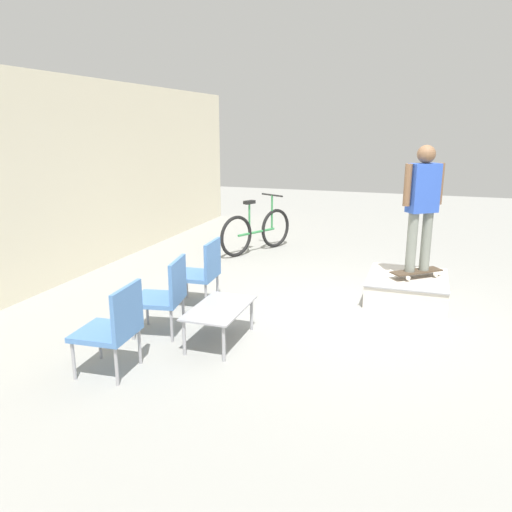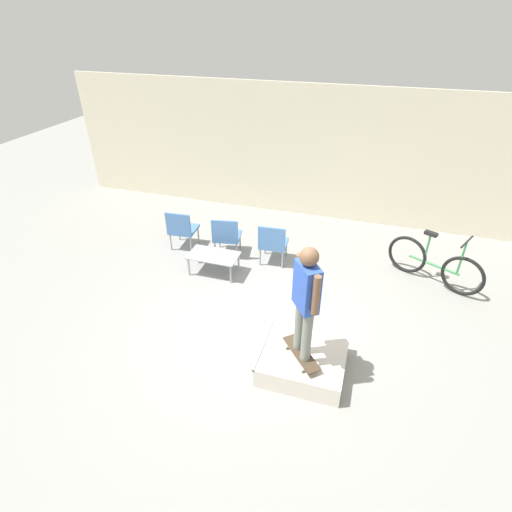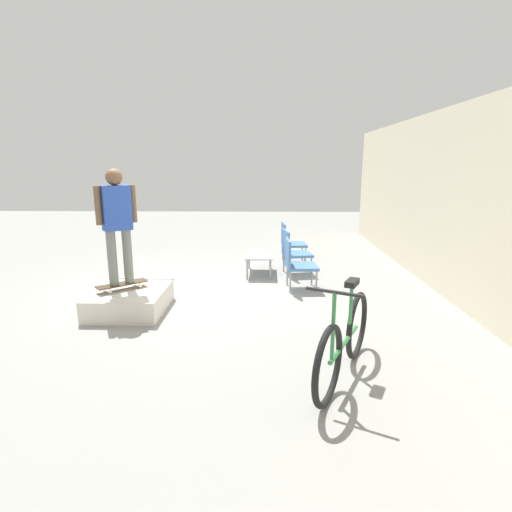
% 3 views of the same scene
% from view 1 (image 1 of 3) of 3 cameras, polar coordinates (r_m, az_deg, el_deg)
% --- Properties ---
extents(ground_plane, '(24.00, 24.00, 0.00)m').
position_cam_1_polar(ground_plane, '(6.34, 10.60, -6.65)').
color(ground_plane, gray).
extents(house_wall_back, '(12.00, 0.06, 3.00)m').
position_cam_1_polar(house_wall_back, '(7.77, -21.95, 7.87)').
color(house_wall_back, beige).
rests_on(house_wall_back, ground_plane).
extents(skate_ramp_box, '(1.17, 1.03, 0.34)m').
position_cam_1_polar(skate_ramp_box, '(7.06, 16.86, -3.47)').
color(skate_ramp_box, silver).
rests_on(skate_ramp_box, ground_plane).
extents(skateboard_on_ramp, '(0.62, 0.68, 0.07)m').
position_cam_1_polar(skateboard_on_ramp, '(6.97, 17.86, -1.70)').
color(skateboard_on_ramp, '#473828').
rests_on(skateboard_on_ramp, skate_ramp_box).
extents(person_skater, '(0.39, 0.48, 1.64)m').
position_cam_1_polar(person_skater, '(6.78, 18.50, 6.20)').
color(person_skater, gray).
rests_on(person_skater, skateboard_on_ramp).
extents(coffee_table, '(0.94, 0.53, 0.40)m').
position_cam_1_polar(coffee_table, '(5.39, -4.18, -6.28)').
color(coffee_table, '#9E9EA3').
rests_on(coffee_table, ground_plane).
extents(patio_chair_left, '(0.55, 0.55, 0.87)m').
position_cam_1_polar(patio_chair_left, '(4.86, -15.92, -7.63)').
color(patio_chair_left, '#99999E').
rests_on(patio_chair_left, ground_plane).
extents(patio_chair_center, '(0.60, 0.60, 0.87)m').
position_cam_1_polar(patio_chair_center, '(5.64, -10.31, -4.17)').
color(patio_chair_center, '#99999E').
rests_on(patio_chair_center, ground_plane).
extents(patio_chair_right, '(0.55, 0.55, 0.87)m').
position_cam_1_polar(patio_chair_right, '(6.45, -6.20, -1.60)').
color(patio_chair_right, '#99999E').
rests_on(patio_chair_right, ground_plane).
extents(bicycle, '(1.61, 0.84, 1.04)m').
position_cam_1_polar(bicycle, '(9.23, 0.08, 2.89)').
color(bicycle, black).
rests_on(bicycle, ground_plane).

